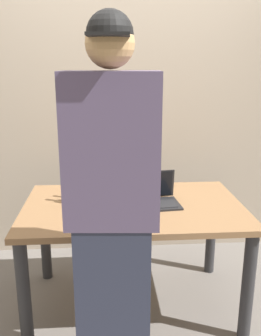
% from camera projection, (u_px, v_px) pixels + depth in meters
% --- Properties ---
extents(ground_plane, '(8.00, 8.00, 0.00)m').
position_uv_depth(ground_plane, '(133.00, 303.00, 2.62)').
color(ground_plane, slate).
rests_on(ground_plane, ground).
extents(desk, '(1.43, 0.90, 0.75)m').
position_uv_depth(desk, '(133.00, 221.00, 2.45)').
color(desk, olive).
rests_on(desk, ground).
extents(laptop, '(0.36, 0.28, 0.20)m').
position_uv_depth(laptop, '(152.00, 197.00, 2.43)').
color(laptop, black).
rests_on(laptop, desk).
extents(beer_bottle_amber, '(0.06, 0.06, 0.28)m').
position_uv_depth(beer_bottle_amber, '(76.00, 189.00, 2.41)').
color(beer_bottle_amber, '#472B14').
rests_on(beer_bottle_amber, desk).
extents(beer_bottle_green, '(0.08, 0.08, 0.31)m').
position_uv_depth(beer_bottle_green, '(102.00, 180.00, 2.51)').
color(beer_bottle_green, brown).
rests_on(beer_bottle_green, desk).
extents(beer_bottle_brown, '(0.06, 0.06, 0.29)m').
position_uv_depth(beer_bottle_brown, '(88.00, 190.00, 2.37)').
color(beer_bottle_brown, '#1E5123').
rests_on(beer_bottle_brown, desk).
extents(beer_bottle_dark, '(0.06, 0.06, 0.32)m').
position_uv_depth(beer_bottle_dark, '(88.00, 183.00, 2.46)').
color(beer_bottle_dark, '#333333').
rests_on(beer_bottle_dark, desk).
extents(person_figure, '(0.43, 0.30, 1.85)m').
position_uv_depth(person_figure, '(112.00, 220.00, 1.70)').
color(person_figure, '#2D3347').
rests_on(person_figure, ground).
extents(back_wall, '(6.00, 0.10, 2.60)m').
position_uv_depth(back_wall, '(125.00, 105.00, 3.14)').
color(back_wall, tan).
rests_on(back_wall, ground).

